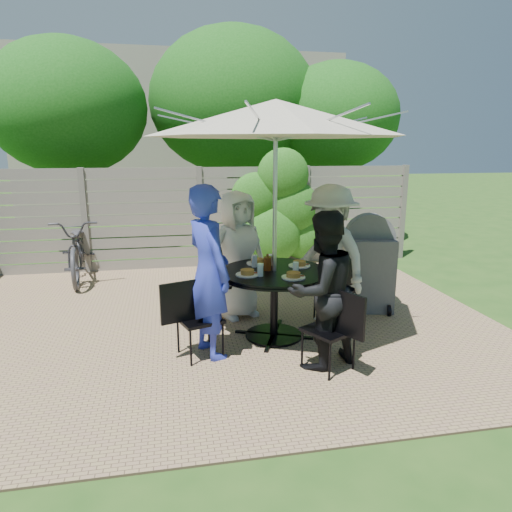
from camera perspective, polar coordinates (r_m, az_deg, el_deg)
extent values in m
plane|color=#264F18|center=(5.75, -4.64, -8.94)|extent=(60.00, 60.00, 0.00)
cube|color=#997659|center=(6.21, -5.15, -7.12)|extent=(7.00, 6.00, 0.02)
cube|color=gray|center=(8.40, -7.00, 4.73)|extent=(8.00, 0.10, 1.85)
ellipsoid|color=#215B14|center=(8.47, 2.60, 4.72)|extent=(1.20, 0.70, 1.80)
cube|color=gray|center=(17.30, -9.29, 14.36)|extent=(10.00, 6.00, 5.00)
ellipsoid|color=#165213|center=(10.50, -22.52, 16.78)|extent=(3.20, 3.20, 2.72)
ellipsoid|color=#165213|center=(10.94, -2.80, 18.67)|extent=(3.80, 3.80, 3.23)
ellipsoid|color=#165213|center=(10.78, 9.96, 16.71)|extent=(2.80, 2.80, 2.38)
cylinder|color=black|center=(5.20, 2.30, -2.01)|extent=(1.62, 1.62, 0.03)
cylinder|color=black|center=(5.32, 2.26, -6.17)|extent=(0.09, 0.09, 0.80)
cylinder|color=black|center=(5.46, 2.23, -9.91)|extent=(0.67, 0.67, 0.04)
cylinder|color=silver|center=(5.10, 2.35, 3.07)|extent=(0.05, 0.05, 2.54)
cone|color=#BDB59D|center=(5.02, 2.49, 16.84)|extent=(3.59, 3.59, 0.39)
cube|color=black|center=(6.07, -2.85, -3.15)|extent=(0.60, 0.60, 0.04)
cube|color=black|center=(6.18, -4.05, -0.54)|extent=(0.23, 0.41, 0.45)
imported|color=silver|center=(5.87, -2.31, 0.10)|extent=(0.95, 0.79, 1.66)
cube|color=black|center=(4.87, -7.06, -7.86)|extent=(0.53, 0.53, 0.03)
cube|color=black|center=(4.72, -9.48, -5.70)|extent=(0.40, 0.16, 0.43)
imported|color=#2B37BA|center=(4.76, -5.92, -2.09)|extent=(0.66, 0.78, 1.84)
cube|color=black|center=(4.62, 9.07, -9.12)|extent=(0.57, 0.57, 0.03)
cube|color=black|center=(4.41, 11.25, -7.12)|extent=(0.23, 0.38, 0.43)
imported|color=black|center=(4.57, 8.25, -4.34)|extent=(0.95, 0.85, 1.60)
cube|color=black|center=(5.88, 9.92, -4.11)|extent=(0.55, 0.55, 0.03)
cube|color=black|center=(5.96, 11.51, -1.63)|extent=(0.40, 0.19, 0.43)
imported|color=#B2B0AD|center=(5.68, 9.21, -0.02)|extent=(1.03, 1.30, 1.76)
cylinder|color=white|center=(5.49, 0.16, -0.92)|extent=(0.26, 0.26, 0.01)
cylinder|color=#B77B36|center=(5.48, 0.16, -0.60)|extent=(0.15, 0.15, 0.05)
cylinder|color=white|center=(5.01, -1.09, -2.34)|extent=(0.26, 0.26, 0.01)
cylinder|color=#B77B36|center=(5.00, -1.09, -1.98)|extent=(0.15, 0.15, 0.05)
cylinder|color=white|center=(4.92, 4.70, -2.68)|extent=(0.26, 0.26, 0.01)
cylinder|color=#B77B36|center=(4.91, 4.71, -2.32)|extent=(0.15, 0.15, 0.05)
cylinder|color=white|center=(5.40, 5.45, -1.21)|extent=(0.26, 0.26, 0.01)
cylinder|color=#B77B36|center=(5.39, 5.45, -0.88)|extent=(0.15, 0.15, 0.05)
cylinder|color=silver|center=(5.33, -0.20, -0.64)|extent=(0.07, 0.07, 0.14)
cylinder|color=silver|center=(4.96, 0.54, -1.75)|extent=(0.07, 0.07, 0.14)
cylinder|color=silver|center=(5.04, 4.98, -1.54)|extent=(0.07, 0.07, 0.14)
cylinder|color=#59280C|center=(5.18, 1.45, -0.95)|extent=(0.09, 0.09, 0.16)
cylinder|color=#C6B293|center=(5.41, 1.85, -0.55)|extent=(0.08, 0.08, 0.12)
imported|color=#333338|center=(8.21, -21.29, 0.91)|extent=(0.91, 2.09, 1.07)
cube|color=#55555A|center=(6.37, 13.73, -2.27)|extent=(0.75, 0.63, 1.01)
cylinder|color=#55555A|center=(6.26, 13.99, 2.17)|extent=(0.69, 0.34, 0.66)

